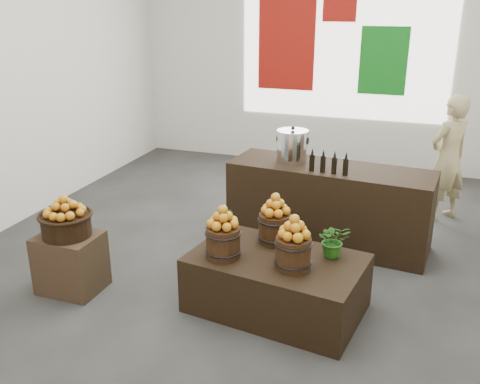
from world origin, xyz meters
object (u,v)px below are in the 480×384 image
(crate, at_px, (71,262))
(counter, at_px, (329,205))
(stock_pot_left, at_px, (292,147))
(wicker_basket, at_px, (66,225))
(display_table, at_px, (276,283))
(shopper, at_px, (448,158))

(crate, xyz_separation_m, counter, (2.08, 1.80, 0.17))
(counter, height_order, stock_pot_left, stock_pot_left)
(wicker_basket, bearing_deg, crate, 0.00)
(crate, height_order, display_table, crate)
(wicker_basket, bearing_deg, shopper, 42.16)
(wicker_basket, height_order, counter, counter)
(crate, xyz_separation_m, stock_pot_left, (1.63, 1.84, 0.78))
(display_table, height_order, stock_pot_left, stock_pot_left)
(counter, relative_size, shopper, 1.41)
(wicker_basket, relative_size, stock_pot_left, 1.32)
(stock_pot_left, bearing_deg, wicker_basket, -131.52)
(crate, relative_size, wicker_basket, 1.25)
(counter, bearing_deg, display_table, -91.05)
(display_table, bearing_deg, shopper, 71.23)
(counter, distance_m, shopper, 1.72)
(display_table, bearing_deg, crate, -162.33)
(stock_pot_left, bearing_deg, crate, -131.52)
(wicker_basket, distance_m, stock_pot_left, 2.50)
(stock_pot_left, bearing_deg, shopper, 34.40)
(wicker_basket, bearing_deg, display_table, 8.99)
(wicker_basket, xyz_separation_m, stock_pot_left, (1.63, 1.84, 0.40))
(crate, distance_m, shopper, 4.46)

